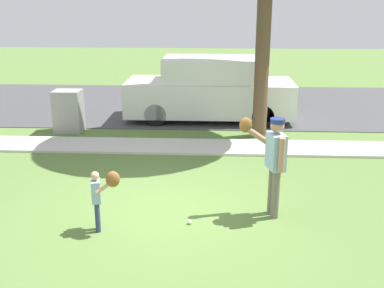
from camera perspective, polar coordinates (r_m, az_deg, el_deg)
The scene contains 8 objects.
ground_plane at distance 11.59m, azimuth -1.29°, elevation -0.59°, with size 48.00×48.00×0.00m, color #567538.
sidewalk_strip at distance 11.68m, azimuth -1.25°, elevation -0.30°, with size 36.00×1.20×0.06m, color beige.
road_surface at distance 16.50m, azimuth -0.00°, elevation 4.94°, with size 36.00×6.80×0.02m, color #424244.
person_adult at distance 7.87m, azimuth 9.88°, elevation -1.48°, with size 0.79×0.60×1.72m.
person_child at distance 7.49m, azimuth -11.10°, elevation -5.76°, with size 0.52×0.35×1.06m.
baseball at distance 7.84m, azimuth -0.28°, elevation -9.52°, with size 0.07×0.07×0.07m, color white.
utility_cabinet at distance 13.41m, azimuth -14.87°, elevation 3.91°, with size 0.75×0.62×1.16m, color gray.
parked_van_white at distance 14.23m, azimuth 2.15°, elevation 6.57°, with size 5.00×1.95×1.88m.
Camera 1 is at (0.82, -7.49, 3.60)m, focal length 43.62 mm.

